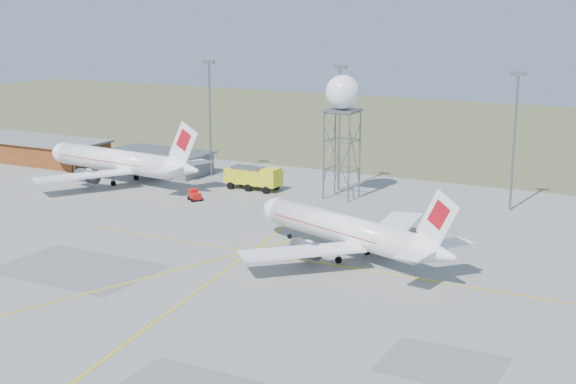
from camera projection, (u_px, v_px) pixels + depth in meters
The scene contains 12 objects.
ground at pixel (134, 350), 70.80m from camera, with size 400.00×400.00×0.00m, color gray.
grass_strip at pixel (504, 133), 191.34m from camera, with size 400.00×120.00×0.03m, color #4F5B32.
building_orange at pixel (29, 149), 157.82m from camera, with size 33.00×12.00×4.30m.
building_grey at pixel (159, 162), 145.94m from camera, with size 19.00×10.00×3.90m.
mast_a at pixel (210, 109), 140.82m from camera, with size 2.20×0.50×20.50m.
mast_b at pixel (339, 118), 129.44m from camera, with size 2.20×0.50×20.50m.
mast_c at pixel (515, 130), 116.70m from camera, with size 2.20×0.50×20.50m.
airliner_main at pixel (346, 231), 96.58m from camera, with size 30.41×28.58×10.67m.
airliner_far at pixel (118, 161), 137.68m from camera, with size 34.42×33.31×11.72m.
radar_tower at pixel (342, 130), 124.68m from camera, with size 5.36×5.36×19.39m.
fire_truck at pixel (255, 179), 132.27m from camera, with size 9.73×4.10×3.86m.
baggage_tug at pixel (195, 196), 125.21m from camera, with size 2.72×2.66×1.75m.
Camera 1 is at (42.82, -51.76, 29.72)m, focal length 50.00 mm.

